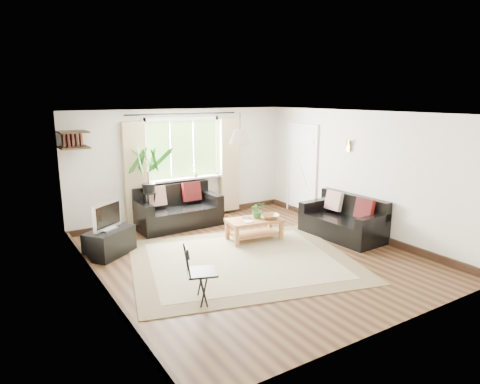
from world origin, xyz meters
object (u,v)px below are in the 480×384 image
coffee_table (254,230)px  tv_stand (110,242)px  sofa_back (178,208)px  folding_chair (202,273)px  palm_stand (149,189)px  sofa_right (342,218)px

coffee_table → tv_stand: bearing=165.1°
sofa_back → folding_chair: size_ratio=2.13×
sofa_back → tv_stand: size_ratio=2.03×
tv_stand → sofa_back: bearing=-7.2°
folding_chair → palm_stand: bearing=10.6°
coffee_table → tv_stand: 2.60m
sofa_right → coffee_table: size_ratio=1.59×
sofa_back → sofa_right: bearing=-45.2°
palm_stand → tv_stand: bearing=-137.6°
sofa_back → coffee_table: (0.85, -1.56, -0.20)m
sofa_back → coffee_table: 1.79m
sofa_right → coffee_table: sofa_right is taller
coffee_table → sofa_right: bearing=-25.7°
sofa_back → palm_stand: bearing=168.8°
palm_stand → folding_chair: bearing=-99.1°
coffee_table → folding_chair: size_ratio=1.25×
sofa_back → folding_chair: same height
sofa_back → folding_chair: 3.44m
folding_chair → sofa_right: bearing=-55.0°
coffee_table → folding_chair: 2.60m
sofa_back → tv_stand: bearing=-153.1°
sofa_right → folding_chair: folding_chair is taller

